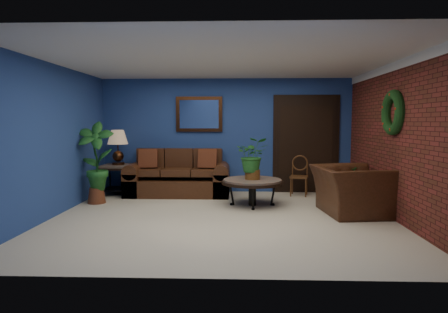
{
  "coord_description": "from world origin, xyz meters",
  "views": [
    {
      "loc": [
        0.26,
        -6.33,
        1.56
      ],
      "look_at": [
        0.02,
        0.55,
        0.95
      ],
      "focal_mm": 32.0,
      "sensor_mm": 36.0,
      "label": 1
    }
  ],
  "objects_px": {
    "sofa": "(179,180)",
    "armchair": "(350,190)",
    "end_table": "(118,172)",
    "side_chair": "(299,173)",
    "table_lamp": "(118,143)",
    "coffee_table": "(252,182)"
  },
  "relations": [
    {
      "from": "table_lamp",
      "to": "armchair",
      "type": "distance_m",
      "value": 4.8
    },
    {
      "from": "end_table",
      "to": "side_chair",
      "type": "relative_size",
      "value": 0.83
    },
    {
      "from": "sofa",
      "to": "coffee_table",
      "type": "xyz_separation_m",
      "value": [
        1.54,
        -1.06,
        0.11
      ]
    },
    {
      "from": "sofa",
      "to": "table_lamp",
      "type": "height_order",
      "value": "table_lamp"
    },
    {
      "from": "table_lamp",
      "to": "side_chair",
      "type": "distance_m",
      "value": 3.91
    },
    {
      "from": "end_table",
      "to": "armchair",
      "type": "xyz_separation_m",
      "value": [
        4.45,
        -1.66,
        -0.09
      ]
    },
    {
      "from": "sofa",
      "to": "side_chair",
      "type": "distance_m",
      "value": 2.58
    },
    {
      "from": "coffee_table",
      "to": "table_lamp",
      "type": "relative_size",
      "value": 1.6
    },
    {
      "from": "sofa",
      "to": "coffee_table",
      "type": "bearing_deg",
      "value": -34.55
    },
    {
      "from": "sofa",
      "to": "armchair",
      "type": "xyz_separation_m",
      "value": [
        3.16,
        -1.69,
        0.08
      ]
    },
    {
      "from": "end_table",
      "to": "coffee_table",
      "type": "bearing_deg",
      "value": -19.97
    },
    {
      "from": "end_table",
      "to": "side_chair",
      "type": "bearing_deg",
      "value": 0.9
    },
    {
      "from": "end_table",
      "to": "table_lamp",
      "type": "bearing_deg",
      "value": 0.0
    },
    {
      "from": "side_chair",
      "to": "armchair",
      "type": "xyz_separation_m",
      "value": [
        0.59,
        -1.72,
        -0.08
      ]
    },
    {
      "from": "coffee_table",
      "to": "end_table",
      "type": "relative_size",
      "value": 1.63
    },
    {
      "from": "coffee_table",
      "to": "table_lamp",
      "type": "height_order",
      "value": "table_lamp"
    },
    {
      "from": "coffee_table",
      "to": "table_lamp",
      "type": "distance_m",
      "value": 3.08
    },
    {
      "from": "coffee_table",
      "to": "table_lamp",
      "type": "bearing_deg",
      "value": 160.03
    },
    {
      "from": "table_lamp",
      "to": "side_chair",
      "type": "height_order",
      "value": "table_lamp"
    },
    {
      "from": "table_lamp",
      "to": "end_table",
      "type": "bearing_deg",
      "value": 0.0
    },
    {
      "from": "coffee_table",
      "to": "side_chair",
      "type": "distance_m",
      "value": 1.5
    },
    {
      "from": "sofa",
      "to": "armchair",
      "type": "relative_size",
      "value": 1.75
    }
  ]
}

